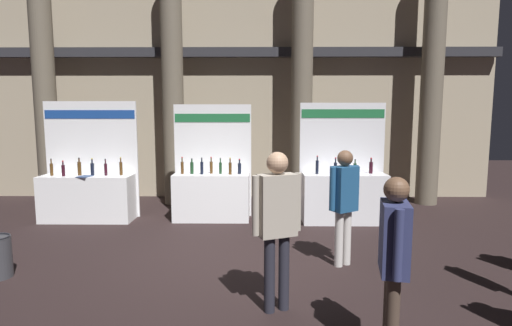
# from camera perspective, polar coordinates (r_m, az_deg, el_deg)

# --- Properties ---
(ground_plane) EXTENTS (26.82, 26.82, 0.00)m
(ground_plane) POSITION_cam_1_polar(r_m,az_deg,el_deg) (6.45, -4.55, -13.32)
(ground_plane) COLOR black
(hall_colonnade) EXTENTS (13.41, 1.32, 6.93)m
(hall_colonnade) POSITION_cam_1_polar(r_m,az_deg,el_deg) (10.71, -2.50, 13.19)
(hall_colonnade) COLOR tan
(hall_colonnade) RESTS_ON ground_plane
(exhibitor_booth_0) EXTENTS (1.98, 0.70, 2.51)m
(exhibitor_booth_0) POSITION_cam_1_polar(r_m,az_deg,el_deg) (9.16, -22.79, -3.80)
(exhibitor_booth_0) COLOR white
(exhibitor_booth_0) RESTS_ON ground_plane
(exhibitor_booth_1) EXTENTS (1.66, 0.66, 2.44)m
(exhibitor_booth_1) POSITION_cam_1_polar(r_m,az_deg,el_deg) (8.57, -6.31, -4.01)
(exhibitor_booth_1) COLOR white
(exhibitor_booth_1) RESTS_ON ground_plane
(exhibitor_booth_2) EXTENTS (1.78, 0.66, 2.47)m
(exhibitor_booth_2) POSITION_cam_1_polar(r_m,az_deg,el_deg) (8.51, 12.36, -4.13)
(exhibitor_booth_2) COLOR white
(exhibitor_booth_2) RESTS_ON ground_plane
(visitor_0) EXTENTS (0.56, 0.35, 1.83)m
(visitor_0) POSITION_cam_1_polar(r_m,az_deg,el_deg) (4.50, 3.02, -7.66)
(visitor_0) COLOR #23232D
(visitor_0) RESTS_ON ground_plane
(visitor_2) EXTENTS (0.46, 0.39, 1.72)m
(visitor_2) POSITION_cam_1_polar(r_m,az_deg,el_deg) (6.00, 12.42, -4.83)
(visitor_2) COLOR silver
(visitor_2) RESTS_ON ground_plane
(visitor_3) EXTENTS (0.31, 0.58, 1.69)m
(visitor_3) POSITION_cam_1_polar(r_m,az_deg,el_deg) (3.88, 19.03, -11.78)
(visitor_3) COLOR #47382D
(visitor_3) RESTS_ON ground_plane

